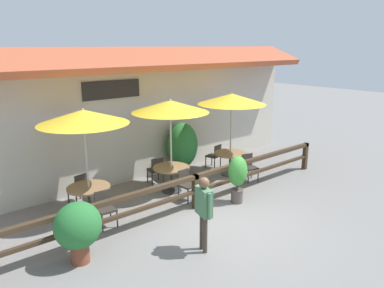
{
  "coord_description": "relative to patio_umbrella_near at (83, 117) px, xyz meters",
  "views": [
    {
      "loc": [
        -6.12,
        -6.03,
        4.28
      ],
      "look_at": [
        0.24,
        1.47,
        1.67
      ],
      "focal_mm": 35.0,
      "sensor_mm": 36.0,
      "label": 1
    }
  ],
  "objects": [
    {
      "name": "ground_plane",
      "position": [
        2.34,
        -2.53,
        -2.58
      ],
      "size": [
        60.0,
        60.0,
        0.0
      ],
      "primitive_type": "plane",
      "color": "slate"
    },
    {
      "name": "building_facade",
      "position": [
        2.34,
        1.57,
        -0.42
      ],
      "size": [
        14.28,
        1.49,
        4.23
      ],
      "color": "#BCB7A8",
      "rests_on": "ground"
    },
    {
      "name": "patio_railing",
      "position": [
        2.34,
        -1.48,
        -1.89
      ],
      "size": [
        10.4,
        0.14,
        0.95
      ],
      "color": "#3D2D1E",
      "rests_on": "ground"
    },
    {
      "name": "patio_umbrella_near",
      "position": [
        0.0,
        0.0,
        0.0
      ],
      "size": [
        2.24,
        2.24,
        2.8
      ],
      "color": "#B7B2A8",
      "rests_on": "ground"
    },
    {
      "name": "dining_table_near",
      "position": [
        0.0,
        0.0,
        -1.96
      ],
      "size": [
        1.1,
        1.1,
        0.77
      ],
      "color": "olive",
      "rests_on": "ground"
    },
    {
      "name": "chair_near_streetside",
      "position": [
        0.0,
        -0.84,
        -2.09
      ],
      "size": [
        0.45,
        0.45,
        0.87
      ],
      "rotation": [
        0.0,
        0.0,
        -0.07
      ],
      "color": "#332D28",
      "rests_on": "ground"
    },
    {
      "name": "chair_near_wallside",
      "position": [
        0.09,
        0.84,
        -2.09
      ],
      "size": [
        0.5,
        0.5,
        0.87
      ],
      "rotation": [
        0.0,
        0.0,
        3.34
      ],
      "color": "#332D28",
      "rests_on": "ground"
    },
    {
      "name": "patio_umbrella_middle",
      "position": [
        2.59,
        -0.09,
        0.0
      ],
      "size": [
        2.24,
        2.24,
        2.8
      ],
      "color": "#B7B2A8",
      "rests_on": "ground"
    },
    {
      "name": "dining_table_middle",
      "position": [
        2.59,
        -0.09,
        -1.96
      ],
      "size": [
        1.1,
        1.1,
        0.77
      ],
      "color": "olive",
      "rests_on": "ground"
    },
    {
      "name": "chair_middle_streetside",
      "position": [
        2.52,
        -0.88,
        -2.09
      ],
      "size": [
        0.45,
        0.45,
        0.87
      ],
      "rotation": [
        0.0,
        0.0,
        0.08
      ],
      "color": "#332D28",
      "rests_on": "ground"
    },
    {
      "name": "chair_middle_wallside",
      "position": [
        2.59,
        0.71,
        -2.09
      ],
      "size": [
        0.49,
        0.49,
        0.87
      ],
      "rotation": [
        0.0,
        0.0,
        2.95
      ],
      "color": "#332D28",
      "rests_on": "ground"
    },
    {
      "name": "patio_umbrella_far",
      "position": [
        5.03,
        -0.16,
        0.0
      ],
      "size": [
        2.24,
        2.24,
        2.8
      ],
      "color": "#B7B2A8",
      "rests_on": "ground"
    },
    {
      "name": "dining_table_far",
      "position": [
        5.03,
        -0.16,
        -1.96
      ],
      "size": [
        1.1,
        1.1,
        0.77
      ],
      "color": "olive",
      "rests_on": "ground"
    },
    {
      "name": "chair_far_streetside",
      "position": [
        5.07,
        -0.98,
        -2.09
      ],
      "size": [
        0.51,
        0.51,
        0.87
      ],
      "rotation": [
        0.0,
        0.0,
        -0.24
      ],
      "color": "#332D28",
      "rests_on": "ground"
    },
    {
      "name": "chair_far_wallside",
      "position": [
        5.09,
        0.65,
        -2.09
      ],
      "size": [
        0.5,
        0.5,
        0.87
      ],
      "rotation": [
        0.0,
        0.0,
        3.35
      ],
      "color": "#332D28",
      "rests_on": "ground"
    },
    {
      "name": "potted_plant_tall_tropical",
      "position": [
        3.48,
        -1.94,
        -1.77
      ],
      "size": [
        0.56,
        0.5,
        1.35
      ],
      "color": "#564C47",
      "rests_on": "ground"
    },
    {
      "name": "potted_plant_entrance_palm",
      "position": [
        -1.14,
        -1.95,
        -1.81
      ],
      "size": [
        0.96,
        0.86,
        1.3
      ],
      "color": "brown",
      "rests_on": "ground"
    },
    {
      "name": "potted_plant_broad_leaf",
      "position": [
        3.9,
        1.02,
        -1.62
      ],
      "size": [
        1.11,
        1.0,
        1.76
      ],
      "color": "brown",
      "rests_on": "ground"
    },
    {
      "name": "pedestrian",
      "position": [
        1.06,
        -3.24,
        -1.51
      ],
      "size": [
        0.32,
        0.57,
        1.67
      ],
      "rotation": [
        0.0,
        0.0,
        -1.84
      ],
      "color": "#42382D",
      "rests_on": "ground"
    }
  ]
}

